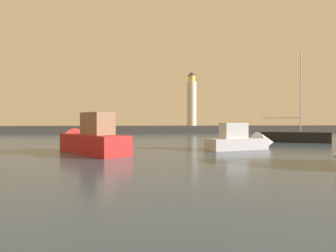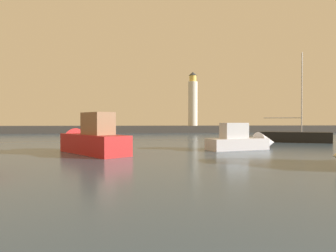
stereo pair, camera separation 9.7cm
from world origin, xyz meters
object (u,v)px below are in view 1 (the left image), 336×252
motorboat_0 (88,140)px  motorboat_1 (246,141)px  lighthouse (192,100)px  sailboat_moored (293,137)px

motorboat_0 → motorboat_1: bearing=5.9°
lighthouse → motorboat_1: 36.91m
lighthouse → motorboat_0: size_ratio=1.40×
sailboat_moored → motorboat_1: bearing=-139.1°
lighthouse → motorboat_1: size_ratio=1.67×
motorboat_1 → motorboat_0: bearing=-174.1°
lighthouse → sailboat_moored: (6.31, -28.81, -6.23)m
motorboat_1 → sailboat_moored: (8.65, 7.50, -0.06)m
motorboat_1 → sailboat_moored: size_ratio=0.67×
lighthouse → sailboat_moored: lighthouse is taller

